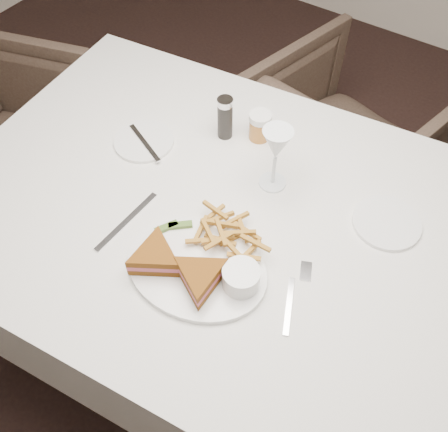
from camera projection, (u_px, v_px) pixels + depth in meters
table at (233, 291)px, 1.49m from camera, size 1.53×1.11×0.75m
chair_far at (346, 135)px, 1.95m from camera, size 0.77×0.74×0.67m
table_setting at (222, 225)px, 1.12m from camera, size 0.81×0.60×0.18m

